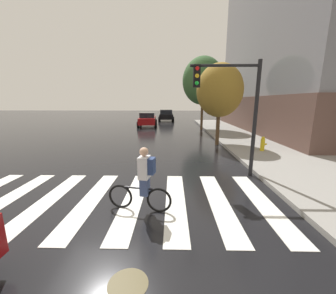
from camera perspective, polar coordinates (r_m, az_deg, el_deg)
The scene contains 10 objects.
ground_plane at distance 6.53m, azimuth -20.07°, elevation -13.63°, with size 120.00×120.00×0.00m, color black.
crosswalk_stripes at distance 6.35m, azimuth -15.20°, elevation -13.98°, with size 9.09×3.99×0.01m.
manhole_cover at distance 3.92m, azimuth -10.96°, elevation -33.07°, with size 0.64×0.64×0.01m, color #473D1E.
sedan_mid at distance 23.98m, azimuth -5.67°, elevation 7.64°, with size 2.33×4.61×1.56m.
sedan_far at distance 30.57m, azimuth -0.51°, elevation 8.78°, with size 2.33×4.75×1.62m.
cyclist at distance 5.34m, azimuth -6.77°, elevation -9.00°, with size 1.69×0.41×1.69m.
traffic_light_near at distance 7.92m, azimuth 17.57°, elevation 12.42°, with size 2.47×0.28×4.20m.
fire_hydrant at distance 12.40m, azimuth 24.62°, elevation 0.82°, with size 0.33×0.22×0.78m.
street_tree_near at distance 13.76m, azimuth 14.03°, elevation 14.84°, with size 2.87×2.87×5.11m.
street_tree_mid at distance 21.05m, azimuth 9.61°, elevation 17.49°, with size 3.91×3.91×6.96m.
Camera 1 is at (2.29, -5.44, 2.79)m, focal length 22.14 mm.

